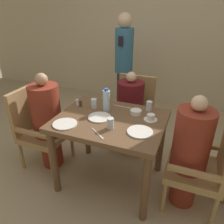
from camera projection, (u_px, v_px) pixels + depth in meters
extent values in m
plane|color=tan|center=(111.00, 179.00, 2.44)|extent=(16.00, 16.00, 0.00)
cube|color=beige|center=(162.00, 26.00, 3.77)|extent=(8.00, 0.06, 2.80)
cube|color=brown|center=(110.00, 121.00, 2.11)|extent=(1.04, 0.82, 0.05)
cylinder|color=brown|center=(54.00, 163.00, 2.14)|extent=(0.07, 0.07, 0.72)
cylinder|color=brown|center=(145.00, 189.00, 1.84)|extent=(0.07, 0.07, 0.72)
cylinder|color=brown|center=(87.00, 129.00, 2.72)|extent=(0.07, 0.07, 0.72)
cylinder|color=brown|center=(161.00, 144.00, 2.42)|extent=(0.07, 0.07, 0.72)
cube|color=#A88451|center=(45.00, 135.00, 2.54)|extent=(0.48, 0.48, 0.07)
cube|color=#A88451|center=(26.00, 109.00, 2.48)|extent=(0.05, 0.48, 0.51)
cube|color=#A88451|center=(55.00, 115.00, 2.65)|extent=(0.43, 0.04, 0.04)
cube|color=#A88451|center=(30.00, 133.00, 2.29)|extent=(0.43, 0.04, 0.04)
cylinder|color=#A88451|center=(72.00, 144.00, 2.74)|extent=(0.04, 0.04, 0.36)
cylinder|color=#A88451|center=(52.00, 165.00, 2.39)|extent=(0.04, 0.04, 0.36)
cylinder|color=#A88451|center=(44.00, 137.00, 2.88)|extent=(0.04, 0.04, 0.36)
cylinder|color=#A88451|center=(22.00, 156.00, 2.53)|extent=(0.04, 0.04, 0.36)
cylinder|color=maroon|center=(52.00, 148.00, 2.60)|extent=(0.24, 0.24, 0.43)
cylinder|color=maroon|center=(46.00, 111.00, 2.37)|extent=(0.32, 0.32, 0.58)
sphere|color=tan|center=(41.00, 79.00, 2.21)|extent=(0.13, 0.13, 0.13)
cube|color=#A88451|center=(131.00, 120.00, 2.86)|extent=(0.48, 0.48, 0.07)
cube|color=#A88451|center=(137.00, 94.00, 2.91)|extent=(0.48, 0.05, 0.51)
cube|color=#A88451|center=(148.00, 112.00, 2.71)|extent=(0.04, 0.43, 0.04)
cube|color=#A88451|center=(115.00, 107.00, 2.86)|extent=(0.04, 0.43, 0.04)
cylinder|color=#A88451|center=(141.00, 146.00, 2.71)|extent=(0.04, 0.04, 0.36)
cylinder|color=#A88451|center=(110.00, 139.00, 2.85)|extent=(0.04, 0.04, 0.36)
cylinder|color=#A88451|center=(149.00, 129.00, 3.06)|extent=(0.04, 0.04, 0.36)
cylinder|color=#A88451|center=(121.00, 124.00, 3.20)|extent=(0.04, 0.04, 0.36)
cylinder|color=#5B1419|center=(129.00, 134.00, 2.89)|extent=(0.24, 0.24, 0.43)
cylinder|color=#5B1419|center=(130.00, 102.00, 2.68)|extent=(0.32, 0.32, 0.51)
sphere|color=beige|center=(131.00, 77.00, 2.54)|extent=(0.12, 0.12, 0.12)
cube|color=#A88451|center=(193.00, 171.00, 2.00)|extent=(0.48, 0.48, 0.07)
cube|color=#A88451|center=(195.00, 173.00, 1.74)|extent=(0.43, 0.04, 0.04)
cube|color=#A88451|center=(197.00, 144.00, 2.11)|extent=(0.43, 0.04, 0.04)
cylinder|color=#A88451|center=(164.00, 198.00, 1.99)|extent=(0.04, 0.04, 0.36)
cylinder|color=#A88451|center=(171.00, 168.00, 2.34)|extent=(0.04, 0.04, 0.36)
cylinder|color=#A88451|center=(214.00, 212.00, 1.85)|extent=(0.04, 0.04, 0.36)
cylinder|color=#A88451|center=(213.00, 179.00, 2.20)|extent=(0.04, 0.04, 0.36)
cylinder|color=maroon|center=(184.00, 183.00, 2.10)|extent=(0.24, 0.24, 0.43)
cylinder|color=maroon|center=(192.00, 140.00, 1.87)|extent=(0.32, 0.32, 0.57)
sphere|color=beige|center=(199.00, 103.00, 1.72)|extent=(0.13, 0.13, 0.13)
cylinder|color=#2D2D33|center=(123.00, 94.00, 3.67)|extent=(0.21, 0.21, 0.77)
cylinder|color=teal|center=(124.00, 51.00, 3.35)|extent=(0.28, 0.28, 0.66)
sphere|color=beige|center=(125.00, 20.00, 3.15)|extent=(0.21, 0.21, 0.21)
cube|color=black|center=(121.00, 41.00, 3.14)|extent=(0.07, 0.01, 0.14)
cylinder|color=white|center=(100.00, 117.00, 2.11)|extent=(0.22, 0.22, 0.01)
cylinder|color=white|center=(65.00, 124.00, 1.99)|extent=(0.22, 0.22, 0.01)
cylinder|color=white|center=(140.00, 132.00, 1.87)|extent=(0.22, 0.22, 0.01)
cylinder|color=white|center=(151.00, 120.00, 2.07)|extent=(0.13, 0.13, 0.01)
cylinder|color=white|center=(151.00, 117.00, 2.05)|extent=(0.08, 0.08, 0.05)
cylinder|color=white|center=(136.00, 112.00, 2.17)|extent=(0.11, 0.11, 0.05)
cylinder|color=silver|center=(106.00, 101.00, 2.21)|extent=(0.07, 0.07, 0.22)
cylinder|color=#3359B2|center=(106.00, 90.00, 2.15)|extent=(0.04, 0.04, 0.02)
cylinder|color=silver|center=(94.00, 104.00, 2.28)|extent=(0.06, 0.06, 0.10)
cylinder|color=silver|center=(149.00, 106.00, 2.23)|extent=(0.06, 0.06, 0.10)
cylinder|color=silver|center=(110.00, 123.00, 1.91)|extent=(0.06, 0.06, 0.10)
cylinder|color=white|center=(77.00, 103.00, 2.34)|extent=(0.03, 0.03, 0.07)
cylinder|color=#4C3D2D|center=(81.00, 103.00, 2.32)|extent=(0.03, 0.03, 0.07)
cube|color=silver|center=(121.00, 106.00, 2.33)|extent=(0.17, 0.02, 0.00)
cube|color=silver|center=(129.00, 108.00, 2.30)|extent=(0.04, 0.03, 0.00)
cube|color=silver|center=(96.00, 132.00, 1.86)|extent=(0.15, 0.11, 0.00)
cube|color=silver|center=(101.00, 137.00, 1.80)|extent=(0.06, 0.05, 0.00)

